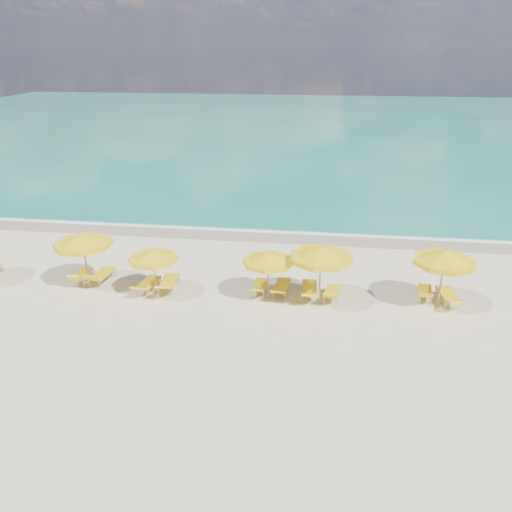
# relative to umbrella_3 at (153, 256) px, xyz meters

# --- Properties ---
(ground_plane) EXTENTS (120.00, 120.00, 0.00)m
(ground_plane) POSITION_rel_umbrella_3_xyz_m (3.99, 0.34, -1.77)
(ground_plane) COLOR beige
(ocean) EXTENTS (120.00, 80.00, 0.30)m
(ocean) POSITION_rel_umbrella_3_xyz_m (3.99, 48.34, -1.77)
(ocean) COLOR #14725B
(ocean) RESTS_ON ground
(wet_sand_band) EXTENTS (120.00, 2.60, 0.01)m
(wet_sand_band) POSITION_rel_umbrella_3_xyz_m (3.99, 7.74, -1.77)
(wet_sand_band) COLOR tan
(wet_sand_band) RESTS_ON ground
(foam_line) EXTENTS (120.00, 1.20, 0.03)m
(foam_line) POSITION_rel_umbrella_3_xyz_m (3.99, 8.54, -1.77)
(foam_line) COLOR white
(foam_line) RESTS_ON ground
(whitecap_near) EXTENTS (14.00, 0.36, 0.05)m
(whitecap_near) POSITION_rel_umbrella_3_xyz_m (-2.01, 17.34, -1.77)
(whitecap_near) COLOR white
(whitecap_near) RESTS_ON ground
(whitecap_far) EXTENTS (18.00, 0.30, 0.05)m
(whitecap_far) POSITION_rel_umbrella_3_xyz_m (11.99, 24.34, -1.77)
(whitecap_far) COLOR white
(whitecap_far) RESTS_ON ground
(umbrella_2) EXTENTS (3.22, 3.22, 2.48)m
(umbrella_2) POSITION_rel_umbrella_3_xyz_m (-3.17, 0.38, 0.35)
(umbrella_2) COLOR tan
(umbrella_2) RESTS_ON ground
(umbrella_3) EXTENTS (2.47, 2.47, 2.07)m
(umbrella_3) POSITION_rel_umbrella_3_xyz_m (0.00, 0.00, 0.00)
(umbrella_3) COLOR tan
(umbrella_3) RESTS_ON ground
(umbrella_4) EXTENTS (2.11, 2.11, 2.12)m
(umbrella_4) POSITION_rel_umbrella_3_xyz_m (4.69, 0.23, 0.04)
(umbrella_4) COLOR tan
(umbrella_4) RESTS_ON ground
(umbrella_5) EXTENTS (3.04, 3.04, 2.56)m
(umbrella_5) POSITION_rel_umbrella_3_xyz_m (6.79, 0.12, 0.41)
(umbrella_5) COLOR tan
(umbrella_5) RESTS_ON ground
(umbrella_6) EXTENTS (2.73, 2.73, 2.46)m
(umbrella_6) POSITION_rel_umbrella_3_xyz_m (11.53, 0.52, 0.33)
(umbrella_6) COLOR tan
(umbrella_6) RESTS_ON ground
(lounger_2_left) EXTENTS (0.73, 1.72, 0.78)m
(lounger_2_left) POSITION_rel_umbrella_3_xyz_m (-3.63, 0.72, -1.56)
(lounger_2_left) COLOR #A5A8AD
(lounger_2_left) RESTS_ON ground
(lounger_2_right) EXTENTS (0.81, 1.89, 0.87)m
(lounger_2_right) POSITION_rel_umbrella_3_xyz_m (-2.73, 0.76, -1.54)
(lounger_2_right) COLOR #A5A8AD
(lounger_2_right) RESTS_ON ground
(lounger_3_left) EXTENTS (0.80, 1.90, 0.70)m
(lounger_3_left) POSITION_rel_umbrella_3_xyz_m (-0.43, 0.26, -1.55)
(lounger_3_left) COLOR #A5A8AD
(lounger_3_left) RESTS_ON ground
(lounger_3_right) EXTENTS (0.79, 2.04, 0.78)m
(lounger_3_right) POSITION_rel_umbrella_3_xyz_m (0.43, 0.42, -1.53)
(lounger_3_right) COLOR #A5A8AD
(lounger_3_right) RESTS_ON ground
(lounger_4_left) EXTENTS (0.66, 1.74, 0.68)m
(lounger_4_left) POSITION_rel_umbrella_3_xyz_m (4.31, 0.70, -1.56)
(lounger_4_left) COLOR #A5A8AD
(lounger_4_left) RESTS_ON ground
(lounger_4_right) EXTENTS (0.76, 1.89, 0.68)m
(lounger_4_right) POSITION_rel_umbrella_3_xyz_m (5.22, 0.74, -1.55)
(lounger_4_right) COLOR #A5A8AD
(lounger_4_right) RESTS_ON ground
(lounger_5_left) EXTENTS (0.69, 1.99, 0.71)m
(lounger_5_left) POSITION_rel_umbrella_3_xyz_m (6.38, 0.64, -1.54)
(lounger_5_left) COLOR #A5A8AD
(lounger_5_left) RESTS_ON ground
(lounger_5_right) EXTENTS (0.75, 1.67, 0.73)m
(lounger_5_right) POSITION_rel_umbrella_3_xyz_m (7.30, 0.53, -1.57)
(lounger_5_right) COLOR #A5A8AD
(lounger_5_right) RESTS_ON ground
(lounger_6_left) EXTENTS (0.78, 1.70, 0.75)m
(lounger_6_left) POSITION_rel_umbrella_3_xyz_m (11.10, 1.06, -1.56)
(lounger_6_left) COLOR #A5A8AD
(lounger_6_left) RESTS_ON ground
(lounger_6_right) EXTENTS (0.81, 1.97, 0.72)m
(lounger_6_right) POSITION_rel_umbrella_3_xyz_m (11.96, 0.79, -1.54)
(lounger_6_right) COLOR #A5A8AD
(lounger_6_right) RESTS_ON ground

